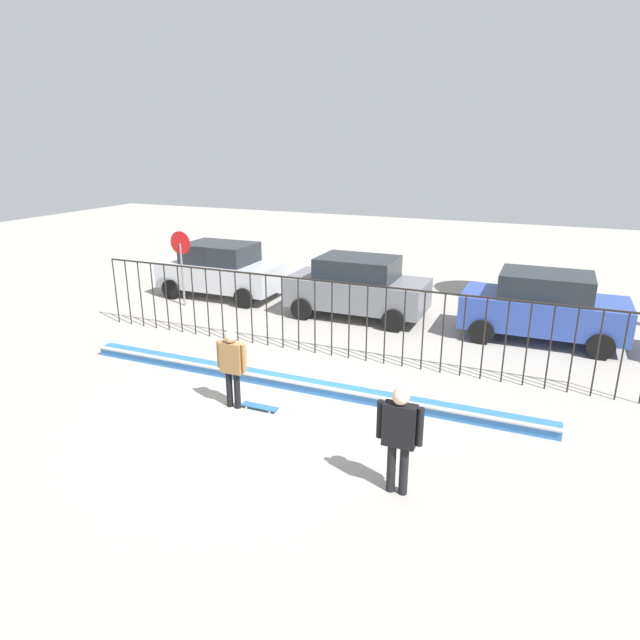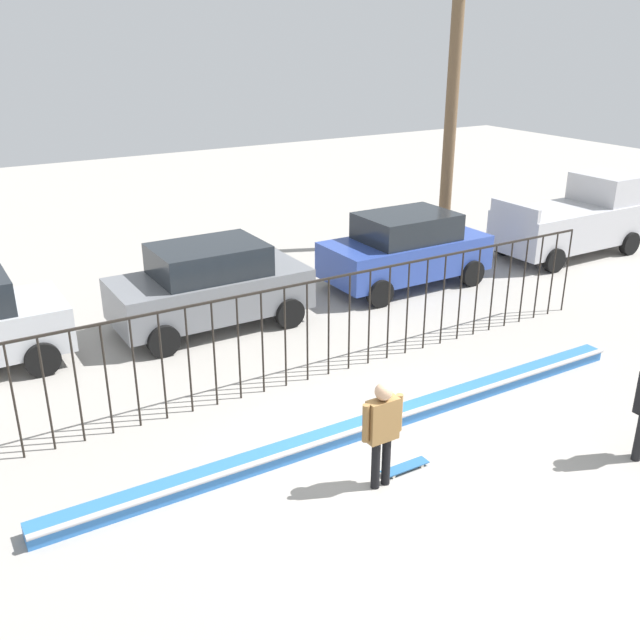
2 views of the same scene
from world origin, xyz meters
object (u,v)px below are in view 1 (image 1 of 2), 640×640
skateboard (260,407)px  parked_car_silver (221,270)px  skateboarder (232,362)px  camera_operator (399,431)px  stop_sign (181,258)px  parked_car_gray (357,287)px  parked_car_blue (543,306)px

skateboard → parked_car_silver: parked_car_silver is taller
skateboarder → camera_operator: size_ratio=0.93×
skateboard → stop_sign: 8.38m
skateboard → stop_sign: bearing=157.9°
skateboard → parked_car_gray: size_ratio=0.19×
skateboarder → parked_car_silver: 8.76m
skateboard → parked_car_blue: size_ratio=0.19×
camera_operator → stop_sign: 11.86m
skateboard → parked_car_gray: (-0.26, 6.75, 0.91)m
parked_car_gray → parked_car_blue: bearing=0.6°
parked_car_gray → parked_car_blue: size_ratio=1.00×
parked_car_silver → stop_sign: 1.70m
parked_car_blue → stop_sign: (-11.14, -1.09, 0.64)m
skateboard → camera_operator: (3.36, -1.62, 1.02)m
skateboard → stop_sign: stop_sign is taller
skateboard → stop_sign: (-6.00, 5.65, 1.56)m
skateboarder → parked_car_blue: bearing=76.7°
parked_car_blue → stop_sign: bearing=-176.2°
parked_car_gray → skateboarder: bearing=-91.7°
camera_operator → parked_car_blue: size_ratio=0.42×
skateboard → skateboarder: bearing=-147.1°
skateboarder → stop_sign: size_ratio=0.67×
parked_car_silver → skateboarder: bearing=-55.6°
parked_car_blue → parked_car_gray: bearing=178.1°
skateboarder → camera_operator: 4.18m
camera_operator → parked_car_silver: size_ratio=0.42×
parked_car_gray → stop_sign: stop_sign is taller
stop_sign → skateboard: bearing=-43.3°
parked_car_gray → stop_sign: 5.88m
parked_car_blue → camera_operator: bearing=-103.9°
skateboard → parked_car_blue: bearing=73.9°
skateboard → parked_car_blue: (5.14, 6.74, 0.91)m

